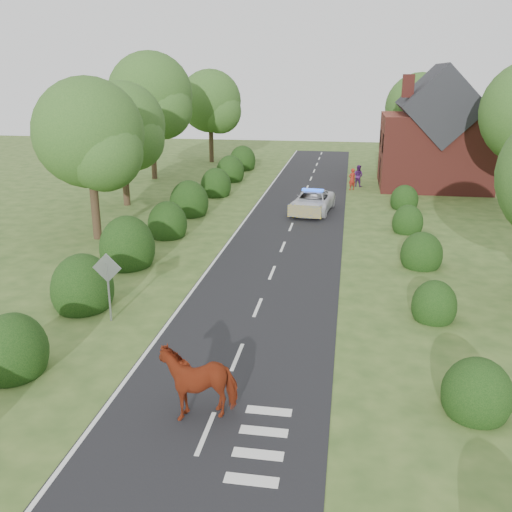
% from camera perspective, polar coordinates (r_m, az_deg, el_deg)
% --- Properties ---
extents(ground, '(120.00, 120.00, 0.00)m').
position_cam_1_polar(ground, '(18.07, -1.89, -10.11)').
color(ground, '#355421').
extents(road, '(6.00, 70.00, 0.02)m').
position_cam_1_polar(road, '(31.95, 3.33, 2.45)').
color(road, black).
rests_on(road, ground).
extents(road_markings, '(4.96, 70.00, 0.01)m').
position_cam_1_polar(road_markings, '(30.17, -0.12, 1.58)').
color(road_markings, white).
rests_on(road_markings, road).
extents(hedgerow_left, '(2.75, 50.41, 3.00)m').
position_cam_1_polar(hedgerow_left, '(30.01, -9.81, 2.66)').
color(hedgerow_left, black).
rests_on(hedgerow_left, ground).
extents(hedgerow_right, '(2.10, 45.78, 2.10)m').
position_cam_1_polar(hedgerow_right, '(28.20, 15.94, 0.83)').
color(hedgerow_right, black).
rests_on(hedgerow_right, ground).
extents(tree_left_a, '(5.74, 5.60, 8.38)m').
position_cam_1_polar(tree_left_a, '(30.55, -16.04, 11.28)').
color(tree_left_a, '#332316').
rests_on(tree_left_a, ground).
extents(tree_left_b, '(5.74, 5.60, 8.07)m').
position_cam_1_polar(tree_left_b, '(38.47, -13.00, 12.28)').
color(tree_left_b, '#332316').
rests_on(tree_left_b, ground).
extents(tree_left_c, '(6.97, 6.80, 10.22)m').
position_cam_1_polar(tree_left_c, '(48.20, -10.23, 15.25)').
color(tree_left_c, '#332316').
rests_on(tree_left_c, ground).
extents(tree_left_d, '(6.15, 6.00, 8.89)m').
position_cam_1_polar(tree_left_d, '(57.16, -4.36, 14.94)').
color(tree_left_d, '#332316').
rests_on(tree_left_d, ground).
extents(tree_right_c, '(6.15, 6.00, 8.58)m').
position_cam_1_polar(tree_right_c, '(53.93, 16.32, 13.81)').
color(tree_right_c, '#332316').
rests_on(tree_right_c, ground).
extents(road_sign, '(1.06, 0.08, 2.53)m').
position_cam_1_polar(road_sign, '(20.60, -14.61, -2.07)').
color(road_sign, gray).
rests_on(road_sign, ground).
extents(house, '(8.00, 7.40, 9.17)m').
position_cam_1_polar(house, '(46.31, 17.50, 11.22)').
color(house, maroon).
rests_on(house, ground).
extents(cow, '(2.55, 2.02, 1.60)m').
position_cam_1_polar(cow, '(15.19, -5.71, -12.56)').
color(cow, maroon).
rests_on(cow, ground).
extents(police_van, '(2.85, 5.20, 1.52)m').
position_cam_1_polar(police_van, '(36.45, 5.66, 5.41)').
color(police_van, silver).
rests_on(police_van, ground).
extents(pedestrian_red, '(0.71, 0.67, 1.63)m').
position_cam_1_polar(pedestrian_red, '(44.09, 9.58, 7.58)').
color(pedestrian_red, maroon).
rests_on(pedestrian_red, ground).
extents(pedestrian_purple, '(1.02, 0.94, 1.69)m').
position_cam_1_polar(pedestrian_purple, '(45.49, 10.17, 7.90)').
color(pedestrian_purple, '#451A59').
rests_on(pedestrian_purple, ground).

